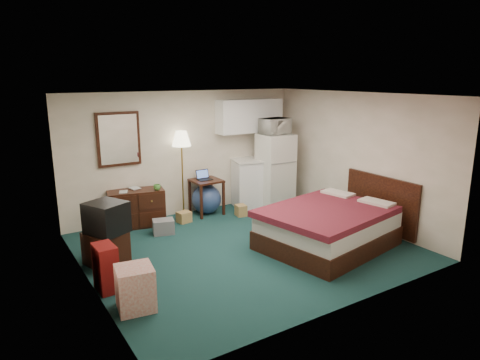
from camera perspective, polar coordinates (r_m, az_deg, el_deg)
floor at (r=7.23m, az=0.69°, el=-8.94°), size 5.00×4.50×0.01m
ceiling at (r=6.67m, az=0.76°, el=11.27°), size 5.00×4.50×0.01m
walls at (r=6.84m, az=0.72°, el=0.75°), size 5.01×4.51×2.50m
mirror at (r=8.22m, az=-15.89°, el=5.27°), size 0.80×0.06×1.00m
upper_cabinets at (r=9.24m, az=1.28°, el=8.55°), size 1.50×0.35×0.70m
headboard at (r=8.13m, az=18.22°, el=-2.94°), size 0.06×1.56×1.00m
dresser at (r=8.33m, az=-13.64°, el=-3.67°), size 1.10×0.67×0.70m
floor_lamp at (r=8.61m, az=-7.68°, el=0.74°), size 0.48×0.48×1.74m
desk at (r=8.83m, az=-4.49°, el=-2.24°), size 0.58×0.58×0.72m
exercise_ball at (r=8.87m, az=-4.50°, el=-2.54°), size 0.74×0.74×0.61m
kitchen_counter at (r=9.36m, az=1.92°, el=-0.38°), size 1.06×0.90×1.01m
fridge at (r=9.21m, az=4.71°, el=1.22°), size 0.69×0.69×1.59m
bed at (r=7.29m, az=11.61°, el=-6.25°), size 2.32×1.96×0.66m
tv_stand at (r=6.84m, az=-17.44°, el=-8.67°), size 0.65×0.68×0.51m
suitcase at (r=6.03m, az=-17.46°, el=-11.11°), size 0.26×0.40×0.64m
retail_box at (r=5.52m, az=-13.80°, el=-13.82°), size 0.50×0.50×0.55m
file_bin at (r=7.90m, az=-10.17°, el=-6.14°), size 0.43×0.37×0.26m
cardboard_box_a at (r=8.44m, az=-7.48°, el=-4.92°), size 0.28×0.25×0.21m
cardboard_box_b at (r=8.74m, az=0.11°, el=-4.07°), size 0.23×0.26×0.23m
laptop at (r=8.70m, az=-4.72°, el=0.63°), size 0.29×0.24×0.19m
crt_tv at (r=6.67m, az=-17.39°, el=-4.80°), size 0.69×0.71×0.47m
microwave at (r=9.05m, az=4.70°, el=7.40°), size 0.64×0.40×0.41m
book_a at (r=8.12m, az=-15.84°, el=-0.94°), size 0.14×0.07×0.20m
book_b at (r=8.28m, az=-14.45°, el=-0.47°), size 0.17×0.04×0.23m
mug at (r=8.14m, az=-11.01°, el=-0.87°), size 0.15×0.13×0.13m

